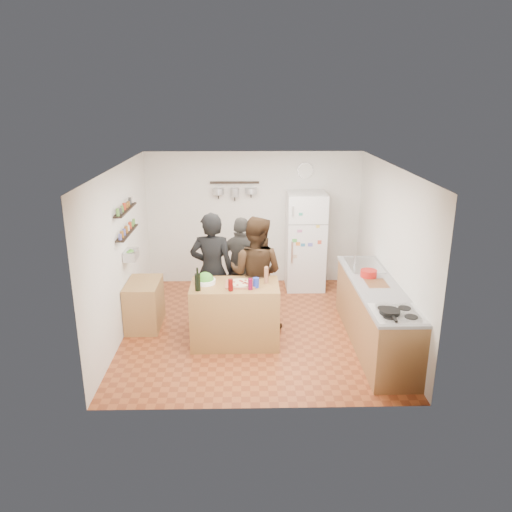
{
  "coord_description": "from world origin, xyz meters",
  "views": [
    {
      "loc": [
        -0.16,
        -7.06,
        3.45
      ],
      "look_at": [
        0.0,
        0.1,
        1.15
      ],
      "focal_mm": 35.0,
      "sensor_mm": 36.0,
      "label": 1
    }
  ],
  "objects_px": {
    "wine_bottle": "(198,282)",
    "wall_clock": "(305,171)",
    "salad_bowl": "(205,281)",
    "person_center": "(256,274)",
    "salt_canister": "(256,283)",
    "skillet": "(390,312)",
    "prep_island": "(235,314)",
    "red_bowl": "(369,273)",
    "person_left": "(212,271)",
    "fridge": "(305,241)",
    "pepper_mill": "(266,276)",
    "side_table": "(144,304)",
    "counter_run": "(375,315)",
    "person_back": "(242,266)"
  },
  "relations": [
    {
      "from": "salad_bowl",
      "to": "person_left",
      "type": "distance_m",
      "value": 0.53
    },
    {
      "from": "person_center",
      "to": "salt_canister",
      "type": "bearing_deg",
      "value": 109.32
    },
    {
      "from": "salt_canister",
      "to": "person_left",
      "type": "height_order",
      "value": "person_left"
    },
    {
      "from": "prep_island",
      "to": "person_center",
      "type": "bearing_deg",
      "value": 58.74
    },
    {
      "from": "side_table",
      "to": "fridge",
      "type": "bearing_deg",
      "value": 31.12
    },
    {
      "from": "salt_canister",
      "to": "person_center",
      "type": "distance_m",
      "value": 0.63
    },
    {
      "from": "person_left",
      "to": "side_table",
      "type": "relative_size",
      "value": 2.28
    },
    {
      "from": "person_left",
      "to": "fridge",
      "type": "bearing_deg",
      "value": -130.9
    },
    {
      "from": "person_left",
      "to": "counter_run",
      "type": "bearing_deg",
      "value": 168.14
    },
    {
      "from": "person_center",
      "to": "red_bowl",
      "type": "distance_m",
      "value": 1.68
    },
    {
      "from": "person_left",
      "to": "fridge",
      "type": "relative_size",
      "value": 1.01
    },
    {
      "from": "pepper_mill",
      "to": "skillet",
      "type": "relative_size",
      "value": 0.8
    },
    {
      "from": "salad_bowl",
      "to": "skillet",
      "type": "relative_size",
      "value": 1.18
    },
    {
      "from": "red_bowl",
      "to": "person_left",
      "type": "bearing_deg",
      "value": 171.97
    },
    {
      "from": "pepper_mill",
      "to": "red_bowl",
      "type": "distance_m",
      "value": 1.53
    },
    {
      "from": "person_center",
      "to": "skillet",
      "type": "distance_m",
      "value": 2.24
    },
    {
      "from": "pepper_mill",
      "to": "fridge",
      "type": "xyz_separation_m",
      "value": [
        0.82,
        2.16,
        -0.11
      ]
    },
    {
      "from": "pepper_mill",
      "to": "person_back",
      "type": "height_order",
      "value": "person_back"
    },
    {
      "from": "skillet",
      "to": "side_table",
      "type": "height_order",
      "value": "skillet"
    },
    {
      "from": "counter_run",
      "to": "side_table",
      "type": "xyz_separation_m",
      "value": [
        -3.44,
        0.68,
        -0.09
      ]
    },
    {
      "from": "fridge",
      "to": "salad_bowl",
      "type": "bearing_deg",
      "value": -127.94
    },
    {
      "from": "prep_island",
      "to": "skillet",
      "type": "relative_size",
      "value": 4.96
    },
    {
      "from": "wine_bottle",
      "to": "wall_clock",
      "type": "distance_m",
      "value": 3.46
    },
    {
      "from": "side_table",
      "to": "pepper_mill",
      "type": "bearing_deg",
      "value": -15.99
    },
    {
      "from": "salad_bowl",
      "to": "person_center",
      "type": "height_order",
      "value": "person_center"
    },
    {
      "from": "prep_island",
      "to": "counter_run",
      "type": "xyz_separation_m",
      "value": [
        2.02,
        -0.09,
        -0.01
      ]
    },
    {
      "from": "wine_bottle",
      "to": "pepper_mill",
      "type": "xyz_separation_m",
      "value": [
        0.95,
        0.27,
        -0.02
      ]
    },
    {
      "from": "person_left",
      "to": "skillet",
      "type": "distance_m",
      "value": 2.8
    },
    {
      "from": "salt_canister",
      "to": "skillet",
      "type": "distance_m",
      "value": 1.87
    },
    {
      "from": "person_left",
      "to": "counter_run",
      "type": "distance_m",
      "value": 2.5
    },
    {
      "from": "salt_canister",
      "to": "wall_clock",
      "type": "xyz_separation_m",
      "value": [
        0.97,
        2.66,
        1.17
      ]
    },
    {
      "from": "prep_island",
      "to": "person_left",
      "type": "distance_m",
      "value": 0.82
    },
    {
      "from": "salt_canister",
      "to": "person_center",
      "type": "bearing_deg",
      "value": 89.28
    },
    {
      "from": "skillet",
      "to": "fridge",
      "type": "height_order",
      "value": "fridge"
    },
    {
      "from": "salt_canister",
      "to": "skillet",
      "type": "bearing_deg",
      "value": -30.09
    },
    {
      "from": "wine_bottle",
      "to": "person_left",
      "type": "relative_size",
      "value": 0.13
    },
    {
      "from": "salad_bowl",
      "to": "salt_canister",
      "type": "xyz_separation_m",
      "value": [
        0.72,
        -0.17,
        0.04
      ]
    },
    {
      "from": "prep_island",
      "to": "fridge",
      "type": "relative_size",
      "value": 0.69
    },
    {
      "from": "red_bowl",
      "to": "wall_clock",
      "type": "height_order",
      "value": "wall_clock"
    },
    {
      "from": "prep_island",
      "to": "pepper_mill",
      "type": "bearing_deg",
      "value": 6.34
    },
    {
      "from": "person_left",
      "to": "side_table",
      "type": "bearing_deg",
      "value": 3.37
    },
    {
      "from": "salad_bowl",
      "to": "wine_bottle",
      "type": "height_order",
      "value": "wine_bottle"
    },
    {
      "from": "person_center",
      "to": "wall_clock",
      "type": "bearing_deg",
      "value": -95.16
    },
    {
      "from": "pepper_mill",
      "to": "red_bowl",
      "type": "bearing_deg",
      "value": 7.55
    },
    {
      "from": "prep_island",
      "to": "skillet",
      "type": "height_order",
      "value": "skillet"
    },
    {
      "from": "person_left",
      "to": "person_back",
      "type": "bearing_deg",
      "value": -128.54
    },
    {
      "from": "red_bowl",
      "to": "side_table",
      "type": "relative_size",
      "value": 0.3
    },
    {
      "from": "salad_bowl",
      "to": "salt_canister",
      "type": "bearing_deg",
      "value": -13.28
    },
    {
      "from": "wine_bottle",
      "to": "side_table",
      "type": "bearing_deg",
      "value": 138.89
    },
    {
      "from": "prep_island",
      "to": "red_bowl",
      "type": "height_order",
      "value": "red_bowl"
    }
  ]
}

